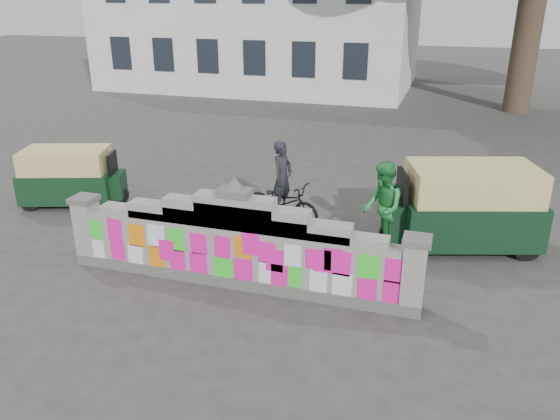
{
  "coord_description": "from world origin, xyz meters",
  "views": [
    {
      "loc": [
        3.28,
        -7.93,
        4.83
      ],
      "look_at": [
        0.48,
        1.0,
        1.1
      ],
      "focal_mm": 35.0,
      "sensor_mm": 36.0,
      "label": 1
    }
  ],
  "objects_px": {
    "rickshaw_left": "(71,176)",
    "pedestrian": "(382,208)",
    "cyclist_bike": "(282,203)",
    "rickshaw_right": "(466,206)",
    "cyclist_rider": "(282,188)"
  },
  "relations": [
    {
      "from": "rickshaw_left",
      "to": "rickshaw_right",
      "type": "distance_m",
      "value": 9.12
    },
    {
      "from": "cyclist_bike",
      "to": "pedestrian",
      "type": "xyz_separation_m",
      "value": [
        2.3,
        -0.82,
        0.44
      ]
    },
    {
      "from": "pedestrian",
      "to": "rickshaw_left",
      "type": "relative_size",
      "value": 0.72
    },
    {
      "from": "cyclist_bike",
      "to": "pedestrian",
      "type": "relative_size",
      "value": 0.99
    },
    {
      "from": "cyclist_bike",
      "to": "rickshaw_left",
      "type": "height_order",
      "value": "rickshaw_left"
    },
    {
      "from": "cyclist_bike",
      "to": "rickshaw_right",
      "type": "bearing_deg",
      "value": -77.36
    },
    {
      "from": "rickshaw_left",
      "to": "pedestrian",
      "type": "bearing_deg",
      "value": -21.63
    },
    {
      "from": "pedestrian",
      "to": "rickshaw_right",
      "type": "bearing_deg",
      "value": 96.3
    },
    {
      "from": "pedestrian",
      "to": "rickshaw_right",
      "type": "xyz_separation_m",
      "value": [
        1.56,
        0.71,
        -0.04
      ]
    },
    {
      "from": "cyclist_rider",
      "to": "rickshaw_right",
      "type": "distance_m",
      "value": 3.86
    },
    {
      "from": "cyclist_bike",
      "to": "rickshaw_right",
      "type": "distance_m",
      "value": 3.88
    },
    {
      "from": "cyclist_bike",
      "to": "rickshaw_right",
      "type": "xyz_separation_m",
      "value": [
        3.86,
        -0.11,
        0.41
      ]
    },
    {
      "from": "cyclist_rider",
      "to": "rickshaw_left",
      "type": "bearing_deg",
      "value": 108.42
    },
    {
      "from": "cyclist_bike",
      "to": "cyclist_rider",
      "type": "height_order",
      "value": "cyclist_rider"
    },
    {
      "from": "rickshaw_left",
      "to": "rickshaw_right",
      "type": "height_order",
      "value": "rickshaw_right"
    }
  ]
}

